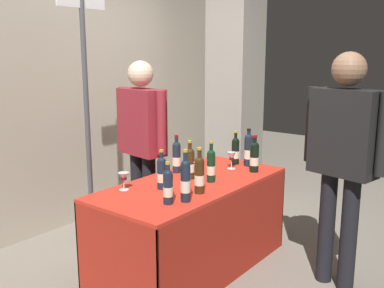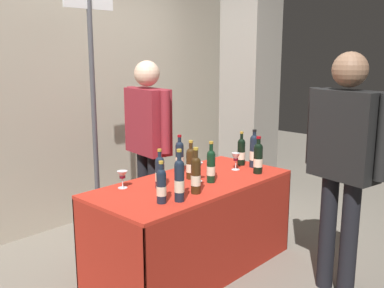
{
  "view_description": "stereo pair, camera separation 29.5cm",
  "coord_description": "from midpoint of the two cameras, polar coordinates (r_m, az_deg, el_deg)",
  "views": [
    {
      "loc": [
        -2.58,
        -2.02,
        1.71
      ],
      "look_at": [
        0.0,
        0.0,
        1.03
      ],
      "focal_mm": 40.99,
      "sensor_mm": 36.0,
      "label": 1
    },
    {
      "loc": [
        -2.39,
        -2.24,
        1.71
      ],
      "look_at": [
        0.0,
        0.0,
        1.03
      ],
      "focal_mm": 40.99,
      "sensor_mm": 36.0,
      "label": 2
    }
  ],
  "objects": [
    {
      "name": "display_bottle_2",
      "position": [
        2.94,
        -3.74,
        -4.71
      ],
      "size": [
        0.07,
        0.07,
        0.36
      ],
      "color": "#192333",
      "rests_on": "tasting_table"
    },
    {
      "name": "vendor_presenter",
      "position": [
        3.93,
        -8.67,
        1.16
      ],
      "size": [
        0.28,
        0.62,
        1.64
      ],
      "rotation": [
        0.0,
        0.0,
        -1.72
      ],
      "color": "black",
      "rests_on": "ground_plane"
    },
    {
      "name": "concrete_pillar",
      "position": [
        5.17,
        4.0,
        8.54
      ],
      "size": [
        0.5,
        0.5,
        2.83
      ],
      "primitive_type": "cube",
      "color": "gray",
      "rests_on": "ground_plane"
    },
    {
      "name": "display_bottle_7",
      "position": [
        3.93,
        3.55,
        -0.84
      ],
      "size": [
        0.07,
        0.07,
        0.3
      ],
      "color": "black",
      "rests_on": "tasting_table"
    },
    {
      "name": "display_bottle_6",
      "position": [
        3.38,
        -0.0,
        -2.78
      ],
      "size": [
        0.07,
        0.07,
        0.32
      ],
      "color": "black",
      "rests_on": "tasting_table"
    },
    {
      "name": "wine_glass_mid",
      "position": [
        3.4,
        -1.68,
        -3.06
      ],
      "size": [
        0.07,
        0.07,
        0.15
      ],
      "color": "silver",
      "rests_on": "tasting_table"
    },
    {
      "name": "wine_glass_near_taster",
      "position": [
        3.77,
        2.95,
        -1.72
      ],
      "size": [
        0.07,
        0.07,
        0.15
      ],
      "color": "silver",
      "rests_on": "tasting_table"
    },
    {
      "name": "back_partition",
      "position": [
        4.51,
        -18.36,
        5.32
      ],
      "size": [
        6.81,
        0.12,
        2.49
      ],
      "primitive_type": "cube",
      "color": "#B2A893",
      "rests_on": "ground_plane"
    },
    {
      "name": "display_bottle_5",
      "position": [
        3.47,
        -2.71,
        -2.48
      ],
      "size": [
        0.08,
        0.08,
        0.31
      ],
      "color": "#38230F",
      "rests_on": "tasting_table"
    },
    {
      "name": "taster_foreground_right",
      "position": [
        3.22,
        16.66,
        -0.63
      ],
      "size": [
        0.3,
        0.62,
        1.72
      ],
      "rotation": [
        0.0,
        0.0,
        1.37
      ],
      "color": "black",
      "rests_on": "ground_plane"
    },
    {
      "name": "booth_signpost",
      "position": [
        3.86,
        -15.81,
        6.4
      ],
      "size": [
        0.48,
        0.04,
        2.27
      ],
      "color": "#47474C",
      "rests_on": "ground_plane"
    },
    {
      "name": "ground_plane",
      "position": [
        3.69,
        -2.37,
        -15.79
      ],
      "size": [
        12.0,
        12.0,
        0.0
      ],
      "primitive_type": "plane",
      "color": "gray"
    },
    {
      "name": "display_bottle_8",
      "position": [
        3.65,
        -4.33,
        -1.65
      ],
      "size": [
        0.07,
        0.07,
        0.32
      ],
      "color": "#192333",
      "rests_on": "tasting_table"
    },
    {
      "name": "featured_wine_bottle",
      "position": [
        3.87,
        5.2,
        -0.72
      ],
      "size": [
        0.08,
        0.08,
        0.33
      ],
      "color": "#192333",
      "rests_on": "tasting_table"
    },
    {
      "name": "display_bottle_1",
      "position": [
        2.91,
        -6.05,
        -5.5
      ],
      "size": [
        0.07,
        0.07,
        0.29
      ],
      "color": "#192333",
      "rests_on": "tasting_table"
    },
    {
      "name": "display_bottle_3",
      "position": [
        3.23,
        -6.58,
        -3.72
      ],
      "size": [
        0.07,
        0.07,
        0.3
      ],
      "color": "#192333",
      "rests_on": "tasting_table"
    },
    {
      "name": "display_bottle_0",
      "position": [
        3.68,
        5.86,
        -1.61
      ],
      "size": [
        0.08,
        0.08,
        0.31
      ],
      "color": "black",
      "rests_on": "tasting_table"
    },
    {
      "name": "tasting_table",
      "position": [
        3.49,
        -2.45,
        -8.35
      ],
      "size": [
        1.65,
        0.77,
        0.73
      ],
      "color": "red",
      "rests_on": "ground_plane"
    },
    {
      "name": "wine_glass_near_vendor",
      "position": [
        3.25,
        -11.47,
        -4.29
      ],
      "size": [
        0.08,
        0.08,
        0.13
      ],
      "color": "silver",
      "rests_on": "tasting_table"
    },
    {
      "name": "display_bottle_4",
      "position": [
        3.11,
        -1.75,
        -3.97
      ],
      "size": [
        0.07,
        0.07,
        0.33
      ],
      "color": "#38230F",
      "rests_on": "tasting_table"
    }
  ]
}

